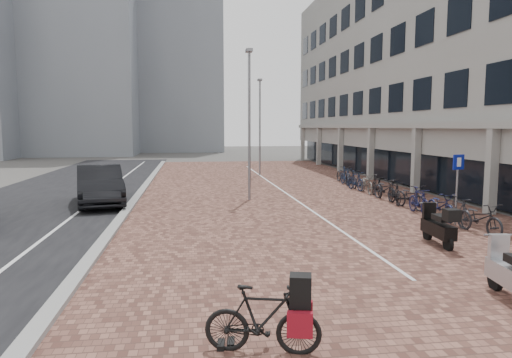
% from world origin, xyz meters
% --- Properties ---
extents(ground, '(140.00, 140.00, 0.00)m').
position_xyz_m(ground, '(0.00, 0.00, 0.00)').
color(ground, '#474442').
rests_on(ground, ground).
extents(plaza_brick, '(14.50, 42.00, 0.04)m').
position_xyz_m(plaza_brick, '(2.00, 12.00, 0.01)').
color(plaza_brick, brown).
rests_on(plaza_brick, ground).
extents(street_asphalt, '(8.00, 50.00, 0.03)m').
position_xyz_m(street_asphalt, '(-9.00, 12.00, 0.01)').
color(street_asphalt, black).
rests_on(street_asphalt, ground).
extents(curb, '(0.35, 42.00, 0.14)m').
position_xyz_m(curb, '(-5.10, 12.00, 0.07)').
color(curb, gray).
rests_on(curb, ground).
extents(lane_line, '(0.12, 44.00, 0.00)m').
position_xyz_m(lane_line, '(-7.00, 12.00, 0.02)').
color(lane_line, white).
rests_on(lane_line, street_asphalt).
extents(parking_line, '(0.10, 30.00, 0.00)m').
position_xyz_m(parking_line, '(2.20, 12.00, 0.04)').
color(parking_line, white).
rests_on(parking_line, plaza_brick).
extents(office_building, '(8.40, 40.00, 15.00)m').
position_xyz_m(office_building, '(12.97, 16.00, 8.44)').
color(office_building, gray).
rests_on(office_building, ground).
extents(bg_towers, '(33.00, 23.00, 32.00)m').
position_xyz_m(bg_towers, '(-14.34, 48.94, 13.96)').
color(bg_towers, gray).
rests_on(bg_towers, ground).
extents(car_dark, '(2.90, 5.46, 1.71)m').
position_xyz_m(car_dark, '(-6.50, 8.60, 0.86)').
color(car_dark, black).
rests_on(car_dark, ground).
extents(hero_bike, '(1.81, 0.91, 1.23)m').
position_xyz_m(hero_bike, '(-1.57, -5.70, 0.55)').
color(hero_bike, black).
rests_on(hero_bike, ground).
extents(shoes, '(0.42, 0.36, 0.10)m').
position_xyz_m(shoes, '(-2.09, -5.47, 0.05)').
color(shoes, black).
rests_on(shoes, ground).
extents(scooter_mid, '(0.62, 1.74, 1.18)m').
position_xyz_m(scooter_mid, '(4.34, -0.14, 0.59)').
color(scooter_mid, black).
rests_on(scooter_mid, ground).
extents(parking_sign, '(0.49, 0.21, 2.44)m').
position_xyz_m(parking_sign, '(6.38, 2.32, 1.63)').
color(parking_sign, slate).
rests_on(parking_sign, ground).
extents(lamp_near, '(0.12, 0.12, 6.74)m').
position_xyz_m(lamp_near, '(0.09, 8.77, 3.37)').
color(lamp_near, slate).
rests_on(lamp_near, ground).
extents(lamp_far, '(0.12, 0.12, 6.59)m').
position_xyz_m(lamp_far, '(2.25, 19.91, 3.30)').
color(lamp_far, slate).
rests_on(lamp_far, ground).
extents(bike_row, '(1.17, 15.81, 1.05)m').
position_xyz_m(bike_row, '(6.32, 7.90, 0.52)').
color(bike_row, black).
rests_on(bike_row, ground).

